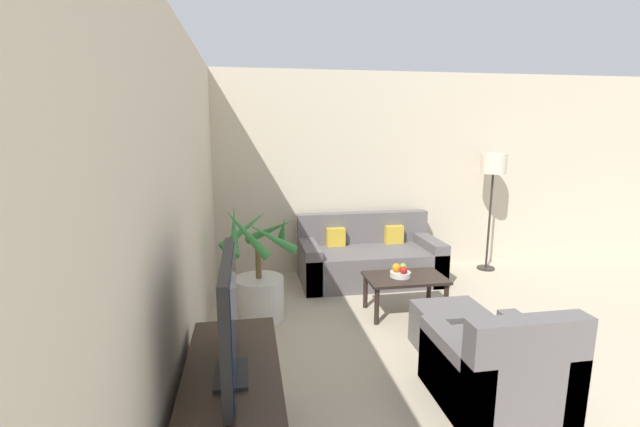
% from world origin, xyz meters
% --- Properties ---
extents(wall_back, '(8.68, 0.06, 2.70)m').
position_xyz_m(wall_back, '(0.00, 5.87, 1.35)').
color(wall_back, beige).
rests_on(wall_back, ground_plane).
extents(wall_left, '(0.06, 7.44, 2.70)m').
position_xyz_m(wall_left, '(-3.57, 2.92, 1.35)').
color(wall_left, beige).
rests_on(wall_left, ground_plane).
extents(tv_console, '(0.54, 1.42, 0.62)m').
position_xyz_m(tv_console, '(-3.22, 2.36, 0.31)').
color(tv_console, '#332319').
rests_on(tv_console, ground_plane).
extents(television, '(0.18, 0.85, 0.67)m').
position_xyz_m(television, '(-3.22, 2.36, 0.95)').
color(television, black).
rests_on(television, tv_console).
extents(potted_palm, '(0.84, 0.85, 1.21)m').
position_xyz_m(potted_palm, '(-3.02, 4.43, 0.39)').
color(potted_palm, beige).
rests_on(potted_palm, ground_plane).
extents(sofa_loveseat, '(1.78, 0.88, 0.84)m').
position_xyz_m(sofa_loveseat, '(-1.58, 5.34, 0.28)').
color(sofa_loveseat, '#605B5B').
rests_on(sofa_loveseat, ground_plane).
extents(floor_lamp, '(0.33, 0.33, 1.62)m').
position_xyz_m(floor_lamp, '(0.19, 5.50, 1.39)').
color(floor_lamp, '#2D2823').
rests_on(floor_lamp, ground_plane).
extents(coffee_table, '(0.83, 0.51, 0.41)m').
position_xyz_m(coffee_table, '(-1.48, 4.28, 0.35)').
color(coffee_table, black).
rests_on(coffee_table, ground_plane).
extents(fruit_bowl, '(0.22, 0.22, 0.05)m').
position_xyz_m(fruit_bowl, '(-1.54, 4.29, 0.44)').
color(fruit_bowl, beige).
rests_on(fruit_bowl, coffee_table).
extents(apple_red, '(0.08, 0.08, 0.08)m').
position_xyz_m(apple_red, '(-1.53, 4.23, 0.50)').
color(apple_red, red).
rests_on(apple_red, fruit_bowl).
extents(apple_green, '(0.08, 0.08, 0.08)m').
position_xyz_m(apple_green, '(-1.50, 4.33, 0.51)').
color(apple_green, olive).
rests_on(apple_green, fruit_bowl).
extents(orange_fruit, '(0.09, 0.09, 0.09)m').
position_xyz_m(orange_fruit, '(-1.58, 4.30, 0.51)').
color(orange_fruit, orange).
rests_on(orange_fruit, fruit_bowl).
extents(armchair, '(0.81, 0.81, 0.79)m').
position_xyz_m(armchair, '(-1.40, 2.69, 0.27)').
color(armchair, '#605B5B').
rests_on(armchair, ground_plane).
extents(ottoman, '(0.59, 0.46, 0.40)m').
position_xyz_m(ottoman, '(-1.36, 3.49, 0.20)').
color(ottoman, '#605B5B').
rests_on(ottoman, ground_plane).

